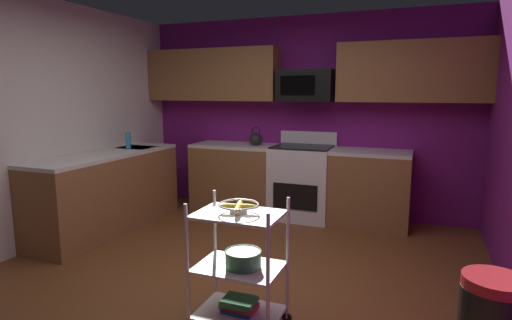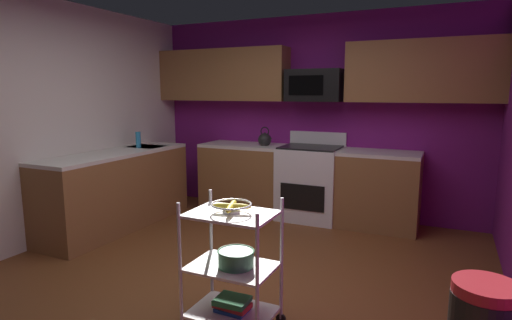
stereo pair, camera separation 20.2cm
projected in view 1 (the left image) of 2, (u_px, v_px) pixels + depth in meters
floor at (225, 285)px, 3.59m from camera, size 4.40×4.80×0.04m
wall_back at (303, 116)px, 5.61m from camera, size 4.52×0.06×2.60m
wall_left at (23, 124)px, 4.19m from camera, size 0.06×4.80×2.60m
counter_run at (221, 186)px, 5.23m from camera, size 3.61×2.63×0.92m
oven_range at (302, 181)px, 5.41m from camera, size 0.76×0.65×1.10m
upper_cabinets at (298, 74)px, 5.35m from camera, size 4.40×0.33×0.70m
microwave at (306, 86)px, 5.30m from camera, size 0.70×0.39×0.40m
rolling_cart at (239, 267)px, 2.83m from camera, size 0.63×0.43×0.91m
fruit_bowl at (238, 206)px, 2.76m from camera, size 0.27×0.27×0.07m
mixing_bowl_large at (243, 258)px, 2.80m from camera, size 0.25×0.25×0.11m
book_stack at (239, 305)px, 2.87m from camera, size 0.25×0.19×0.09m
kettle at (256, 139)px, 5.55m from camera, size 0.21×0.18×0.26m
dish_soap_bottle at (128, 141)px, 5.23m from camera, size 0.06×0.06×0.20m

